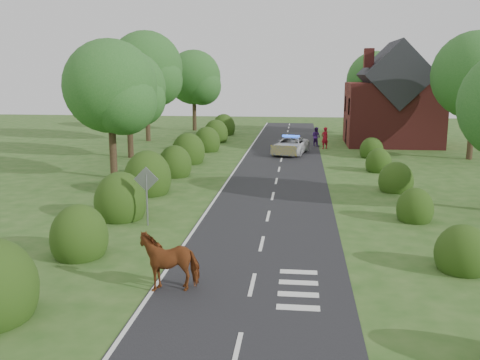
# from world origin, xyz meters

# --- Properties ---
(ground) EXTENTS (120.00, 120.00, 0.00)m
(ground) POSITION_xyz_m (0.00, 0.00, 0.00)
(ground) COLOR #2B551B
(road) EXTENTS (6.00, 70.00, 0.02)m
(road) POSITION_xyz_m (0.00, 15.00, 0.01)
(road) COLOR black
(road) RESTS_ON ground
(road_markings) EXTENTS (4.96, 70.00, 0.01)m
(road_markings) POSITION_xyz_m (-1.60, 12.93, 0.03)
(road_markings) COLOR white
(road_markings) RESTS_ON road
(hedgerow_left) EXTENTS (2.75, 50.41, 3.00)m
(hedgerow_left) POSITION_xyz_m (-6.51, 11.69, 0.75)
(hedgerow_left) COLOR #2B4B17
(hedgerow_left) RESTS_ON ground
(hedgerow_right) EXTENTS (2.10, 45.78, 2.10)m
(hedgerow_right) POSITION_xyz_m (6.60, 11.21, 0.55)
(hedgerow_right) COLOR #2B4B17
(hedgerow_right) RESTS_ON ground
(tree_left_a) EXTENTS (5.74, 5.60, 8.38)m
(tree_left_a) POSITION_xyz_m (-9.75, 11.86, 5.34)
(tree_left_a) COLOR #332316
(tree_left_a) RESTS_ON ground
(tree_left_b) EXTENTS (5.74, 5.60, 8.07)m
(tree_left_b) POSITION_xyz_m (-11.25, 19.86, 5.04)
(tree_left_b) COLOR #332316
(tree_left_b) RESTS_ON ground
(tree_left_c) EXTENTS (6.97, 6.80, 10.22)m
(tree_left_c) POSITION_xyz_m (-12.70, 29.83, 6.53)
(tree_left_c) COLOR #332316
(tree_left_c) RESTS_ON ground
(tree_left_d) EXTENTS (6.15, 6.00, 8.89)m
(tree_left_d) POSITION_xyz_m (-10.23, 39.85, 5.64)
(tree_left_d) COLOR #332316
(tree_left_d) RESTS_ON ground
(tree_right_c) EXTENTS (6.15, 6.00, 8.58)m
(tree_right_c) POSITION_xyz_m (9.27, 37.85, 5.34)
(tree_right_c) COLOR #332316
(tree_right_c) RESTS_ON ground
(road_sign) EXTENTS (1.06, 0.08, 2.53)m
(road_sign) POSITION_xyz_m (-5.00, 2.00, 1.65)
(road_sign) COLOR gray
(road_sign) RESTS_ON ground
(house) EXTENTS (8.00, 7.40, 9.17)m
(house) POSITION_xyz_m (9.49, 30.00, 3.79)
(house) COLOR maroon
(house) RESTS_ON ground
(cow) EXTENTS (2.28, 1.63, 1.46)m
(cow) POSITION_xyz_m (-2.45, -4.40, 0.73)
(cow) COLOR #5C3115
(cow) RESTS_ON ground
(police_van) EXTENTS (3.17, 5.26, 1.51)m
(police_van) POSITION_xyz_m (0.63, 23.14, 0.68)
(police_van) COLOR silver
(police_van) RESTS_ON ground
(pedestrian_red) EXTENTS (0.81, 0.75, 1.85)m
(pedestrian_red) POSITION_xyz_m (3.45, 26.49, 0.92)
(pedestrian_red) COLOR maroon
(pedestrian_red) RESTS_ON ground
(pedestrian_purple) EXTENTS (1.04, 1.02, 1.68)m
(pedestrian_purple) POSITION_xyz_m (2.76, 28.08, 0.84)
(pedestrian_purple) COLOR #441D74
(pedestrian_purple) RESTS_ON ground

